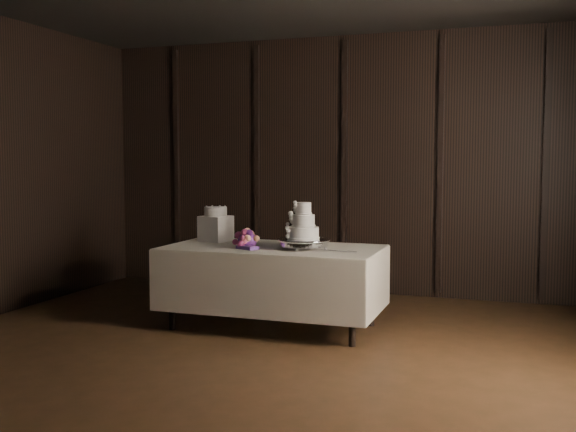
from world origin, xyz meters
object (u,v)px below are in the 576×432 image
(cake_stand, at_px, (303,244))
(small_cake, at_px, (216,211))
(display_table, at_px, (273,283))
(wedding_cake, at_px, (300,225))
(bouquet, at_px, (247,240))
(box_pedestal, at_px, (216,229))

(cake_stand, distance_m, small_cake, 1.07)
(display_table, xyz_separation_m, small_cake, (-0.69, 0.23, 0.64))
(cake_stand, bearing_deg, display_table, 171.58)
(wedding_cake, bearing_deg, small_cake, 140.69)
(wedding_cake, bearing_deg, display_table, 145.72)
(cake_stand, xyz_separation_m, wedding_cake, (-0.02, -0.01, 0.18))
(bouquet, bearing_deg, wedding_cake, 5.10)
(wedding_cake, height_order, bouquet, wedding_cake)
(cake_stand, bearing_deg, wedding_cake, -150.26)
(cake_stand, height_order, small_cake, small_cake)
(display_table, relative_size, wedding_cake, 6.02)
(cake_stand, xyz_separation_m, bouquet, (-0.52, -0.06, 0.02))
(display_table, height_order, cake_stand, cake_stand)
(box_pedestal, xyz_separation_m, small_cake, (0.00, 0.00, 0.17))
(cake_stand, height_order, wedding_cake, wedding_cake)
(display_table, relative_size, cake_stand, 4.12)
(display_table, bearing_deg, cake_stand, -8.27)
(box_pedestal, relative_size, small_cake, 1.17)
(wedding_cake, distance_m, box_pedestal, 1.02)
(small_cake, bearing_deg, box_pedestal, 0.00)
(wedding_cake, bearing_deg, cake_stand, 7.23)
(display_table, xyz_separation_m, bouquet, (-0.21, -0.10, 0.41))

